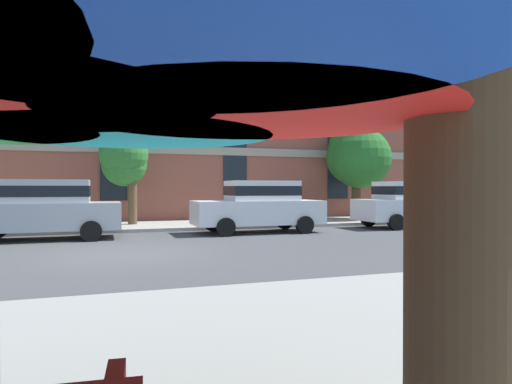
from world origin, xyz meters
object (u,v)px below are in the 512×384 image
at_px(sedan_silver, 45,208).
at_px(sedan_white, 259,205).
at_px(street_tree_middle, 124,159).
at_px(sedan_white_midblock, 410,203).
at_px(street_tree_right, 356,156).

relative_size(sedan_silver, sedan_white, 1.00).
distance_m(sedan_white, street_tree_middle, 5.92).
xyz_separation_m(sedan_white, street_tree_middle, (-4.30, 3.70, 1.70)).
xyz_separation_m(sedan_silver, sedan_white_midblock, (12.93, 0.00, 0.00)).
bearing_deg(street_tree_right, sedan_white_midblock, -86.72).
relative_size(sedan_white, street_tree_middle, 1.16).
xyz_separation_m(sedan_silver, street_tree_middle, (2.41, 3.70, 1.70)).
relative_size(street_tree_middle, street_tree_right, 0.82).
bearing_deg(sedan_white_midblock, street_tree_right, 93.28).
bearing_deg(sedan_white, street_tree_right, 31.10).
bearing_deg(sedan_silver, street_tree_right, 15.91).
height_order(sedan_silver, sedan_white, same).
bearing_deg(street_tree_middle, sedan_white_midblock, -19.37).
distance_m(sedan_silver, street_tree_middle, 4.73).
distance_m(sedan_white_midblock, street_tree_right, 4.19).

